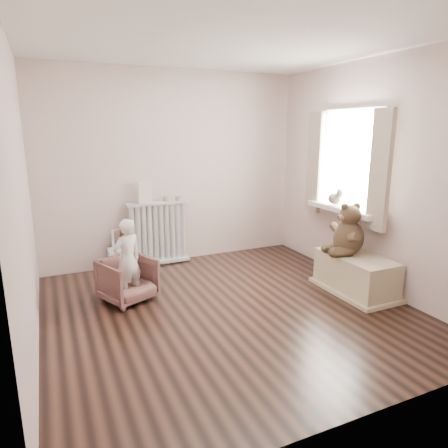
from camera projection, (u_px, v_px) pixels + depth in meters
name	position (u px, v px, depth m)	size (l,w,h in m)	color
floor	(229.00, 309.00, 4.15)	(3.60, 3.60, 0.01)	black
ceiling	(229.00, 40.00, 3.54)	(3.60, 3.60, 0.01)	white
back_wall	(173.00, 168.00, 5.44)	(3.60, 0.02, 2.60)	beige
front_wall	(363.00, 225.00, 2.25)	(3.60, 0.02, 2.60)	beige
left_wall	(21.00, 198.00, 3.13)	(0.02, 3.60, 2.60)	beige
right_wall	(371.00, 176.00, 4.56)	(0.02, 3.60, 2.60)	beige
window	(352.00, 161.00, 4.78)	(0.03, 0.90, 1.10)	white
window_sill	(342.00, 209.00, 4.88)	(0.22, 1.10, 0.06)	silver
curtain_left	(380.00, 171.00, 4.24)	(0.06, 0.26, 1.30)	#B5A58D
curtain_right	(315.00, 163.00, 5.25)	(0.06, 0.26, 1.30)	#B5A58D
radiator	(159.00, 237.00, 5.44)	(0.83, 0.16, 0.87)	silver
paper_doll	(145.00, 192.00, 5.23)	(0.17, 0.02, 0.29)	beige
tin_a	(167.00, 199.00, 5.37)	(0.11, 0.11, 0.07)	#A59E8C
tin_b	(178.00, 199.00, 5.43)	(0.09, 0.09, 0.05)	#A59E8C
toy_vanity	(122.00, 250.00, 5.23)	(0.35, 0.25, 0.55)	silver
armchair	(128.00, 280.00, 4.32)	(0.50, 0.52, 0.47)	brown
child	(127.00, 260.00, 4.22)	(0.33, 0.22, 0.90)	silver
toy_bench	(356.00, 275.00, 4.55)	(0.49, 0.92, 0.43)	beige
teddy_bear	(349.00, 233.00, 4.53)	(0.47, 0.36, 0.58)	#362719
plush_cat	(336.00, 197.00, 4.95)	(0.16, 0.26, 0.22)	slate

